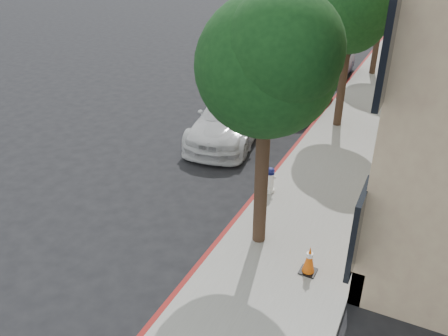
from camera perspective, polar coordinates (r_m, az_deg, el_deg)
name	(u,v)px	position (r m, az deg, el deg)	size (l,w,h in m)	color
ground	(194,181)	(13.12, -4.00, -1.66)	(120.00, 120.00, 0.00)	black
sidewalk	(373,98)	(20.96, 18.85, 8.61)	(3.20, 50.00, 0.15)	gray
curb_strip	(338,94)	(21.18, 14.73, 9.37)	(0.12, 50.00, 0.15)	maroon
tree_near	(268,66)	(8.63, 5.73, 13.15)	(2.92, 2.82, 5.62)	black
tree_mid	(352,14)	(16.26, 16.36, 18.69)	(2.77, 2.64, 5.43)	black
police_car	(232,117)	(15.73, 1.02, 6.66)	(2.81, 5.53, 1.69)	silver
parked_car_mid	(304,96)	(18.63, 10.46, 9.26)	(1.57, 3.89, 1.33)	#212429
parked_car_far	(336,65)	(24.02, 14.47, 12.93)	(1.35, 3.86, 1.27)	black
fire_hydrant	(270,180)	(12.14, 6.02, -1.58)	(0.31, 0.29, 0.75)	white
traffic_cone	(309,260)	(9.50, 11.07, -11.68)	(0.36, 0.36, 0.66)	black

